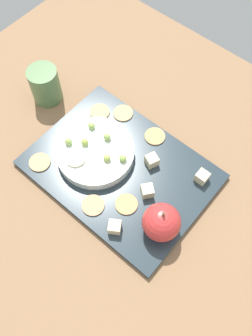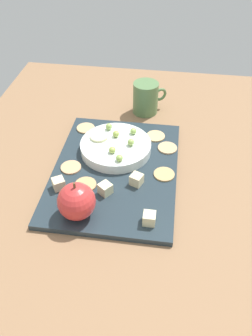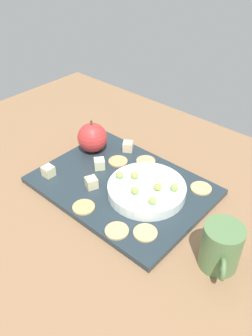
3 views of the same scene
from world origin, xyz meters
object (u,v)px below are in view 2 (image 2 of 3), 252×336
Objects in this scene: grape_0 at (109,127)px; grape_2 at (119,158)px; cracker_1 at (156,136)px; cup at (146,98)px; cheese_cube_1 at (137,180)px; cracker_3 at (71,167)px; grape_4 at (132,131)px; serving_dish at (116,147)px; apple_slice_0 at (99,137)px; platter at (115,170)px; apple_whole at (77,201)px; cheese_cube_3 at (105,189)px; grape_3 at (116,134)px; cheese_cube_0 at (149,218)px; cracker_2 at (167,148)px; cracker_4 at (86,185)px; cracker_0 at (164,174)px; cheese_cube_2 at (59,184)px; cracker_5 at (86,128)px; grape_5 at (132,142)px; grape_1 at (112,150)px.

grape_2 is (11.98, 4.62, -0.09)cm from grape_0.
cracker_1 is 2.68× the size of grape_0.
grape_0 is 17.64cm from cup.
cup is at bearing -177.81° from cheese_cube_1.
grape_4 reaches higher than cracker_3.
apple_slice_0 is at bearing -109.32° from serving_dish.
apple_whole is (15.23, -5.25, 4.57)cm from platter.
grape_3 is (-17.56, -0.51, 2.00)cm from cheese_cube_3.
cheese_cube_0 is 0.52× the size of cracker_2.
cracker_4 is (-1.71, -4.86, -1.06)cm from cheese_cube_3.
cheese_cube_0 is 0.52× the size of cracker_0.
grape_4 is 0.19× the size of cup.
cheese_cube_2 is 1.39× the size of grape_4.
cracker_1 and cracker_3 have the same top height.
cheese_cube_0 is at bearing 23.70° from grape_3.
platter is 8.12× the size of cracker_4.
cracker_5 is (-30.04, -5.38, -3.69)cm from apple_whole.
cheese_cube_2 is at bearing -41.79° from cracker_1.
apple_slice_0 is (3.96, -1.83, -0.54)cm from grape_0.
cheese_cube_1 is 0.57× the size of apple_slice_0.
grape_5 reaches higher than cracker_4.
apple_slice_0 reaches higher than cheese_cube_0.
cracker_3 is (-6.93, -9.64, -1.06)cm from cheese_cube_3.
cheese_cube_1 is 1.39× the size of grape_0.
platter is at bearing 35.66° from cracker_5.
grape_1 is at bearing -105.23° from cracker_0.
cheese_cube_0 is at bearing 19.60° from cheese_cube_1.
grape_2 is (13.79, -7.46, 3.02)cm from cracker_1.
cracker_2 and cracker_3 have the same top height.
grape_5 is at bearing -71.12° from cracker_2.
cup is (-18.55, 5.68, -0.01)cm from grape_3.
cheese_cube_1 is 0.52× the size of cracker_3.
grape_2 is at bearing 157.83° from apple_whole.
grape_5 is at bearing 119.66° from cracker_3.
grape_2 reaches higher than cracker_1.
apple_whole is at bearing -3.39° from grape_0.
serving_dish reaches higher than cracker_0.
grape_0 is at bearing -163.25° from platter.
apple_slice_0 is (-23.41, -14.91, 1.52)cm from cheese_cube_0.
cracker_2 is 16.00cm from grape_0.
cracker_5 is 8.13cm from grape_0.
cracker_4 is (15.90, -17.50, 0.00)cm from cracker_2.
cup is (-25.00, 5.50, 0.02)cm from grape_1.
grape_0 reaches higher than cracker_3.
cracker_2 is (-13.75, 6.23, -1.06)cm from cheese_cube_1.
cracker_1 and cracker_4 have the same top height.
cracker_5 is at bearing -142.41° from apple_slice_0.
grape_0 is 4.40cm from apple_slice_0.
grape_4 is 0.41× the size of apple_slice_0.
grape_3 is at bearing -124.24° from grape_5.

